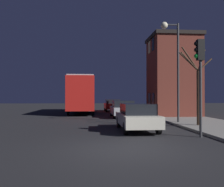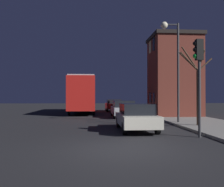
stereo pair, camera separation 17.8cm
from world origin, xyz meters
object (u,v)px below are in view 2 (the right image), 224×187
Objects in this scene: car_near_lane at (136,117)px; car_far_lane at (114,105)px; bare_tree at (197,87)px; traffic_light at (199,67)px; streetlamp at (172,52)px; car_mid_lane at (123,109)px; bus at (83,92)px.

car_far_lane is at bearing 89.21° from car_near_lane.
traffic_light is at bearing -112.09° from bare_tree.
streetlamp is 1.52× the size of traffic_light.
bare_tree reaches higher than car_far_lane.
car_near_lane is (-2.85, -2.84, -3.88)m from streetlamp.
traffic_light is 11.12m from car_mid_lane.
car_near_lane is (-3.71, -1.10, -1.58)m from bare_tree.
bus is at bearing 108.35° from traffic_light.
streetlamp is 1.39× the size of car_far_lane.
bare_tree is 4.18m from car_near_lane.
bare_tree is 16.58m from car_far_lane.
bare_tree is 8.17m from car_mid_lane.
car_near_lane is at bearing -163.56° from bare_tree.
traffic_light is at bearing -83.92° from car_far_lane.
car_far_lane is at bearing 100.27° from streetlamp.
traffic_light is 17.93m from bus.
car_mid_lane is at bearing 100.54° from traffic_light.
bus is (-5.64, 17.00, -0.80)m from traffic_light.
streetlamp is at bearing -62.48° from bus.
car_mid_lane is (0.33, 8.37, 0.01)m from car_near_lane.
car_near_lane is at bearing -92.26° from car_mid_lane.
car_near_lane is at bearing -135.06° from streetlamp.
streetlamp reaches higher than bare_tree.
car_mid_lane is (-3.38, 7.27, -1.57)m from bare_tree.
streetlamp reaches higher than bus.
car_near_lane is 8.37m from car_mid_lane.
bare_tree is at bearing 16.44° from car_near_lane.
bus is 2.56× the size of car_near_lane.
bus reaches higher than car_near_lane.
bare_tree is at bearing -77.85° from car_far_lane.
car_mid_lane reaches higher than car_near_lane.
bare_tree is 1.00× the size of car_far_lane.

